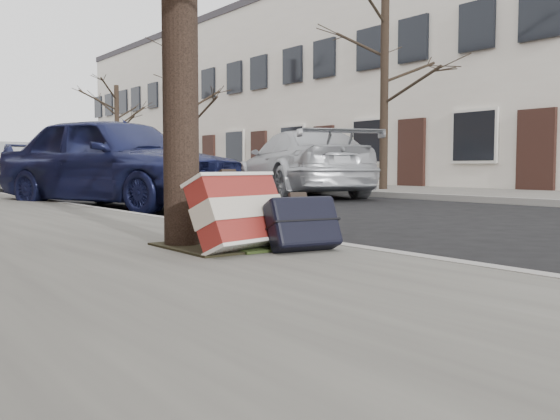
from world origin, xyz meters
TOP-DOWN VIEW (x-y plane):
  - ground at (0.00, 0.00)m, footprint 120.00×120.00m
  - far_sidewalk at (7.80, 15.00)m, footprint 4.00×70.00m
  - house_far at (13.15, 16.00)m, footprint 6.70×40.00m
  - dirt_patch at (-2.00, 1.20)m, footprint 0.85×0.85m
  - suitcase_red at (-2.08, 0.91)m, footprint 0.76×0.53m
  - suitcase_navy at (-1.72, 0.68)m, footprint 0.53×0.35m
  - car_near_front at (-0.39, 7.37)m, footprint 3.23×4.93m
  - car_near_mid at (-0.26, 14.51)m, footprint 1.50×4.09m
  - car_far_front at (4.67, 8.84)m, footprint 3.60×5.53m
  - car_far_back at (4.96, 18.72)m, footprint 2.27×4.15m
  - tree_far_a at (7.20, 8.64)m, footprint 0.21×0.21m
  - tree_far_b at (7.20, 18.91)m, footprint 0.24×0.24m
  - tree_far_c at (7.20, 26.37)m, footprint 0.22×0.22m

SIDE VIEW (x-z plane):
  - ground at x=0.00m, z-range 0.00..0.00m
  - far_sidewalk at x=7.80m, z-range 0.00..0.12m
  - dirt_patch at x=-2.00m, z-range 0.12..0.14m
  - suitcase_navy at x=-1.72m, z-range 0.12..0.51m
  - suitcase_red at x=-2.08m, z-range 0.12..0.65m
  - car_near_mid at x=-0.26m, z-range 0.00..1.34m
  - car_far_back at x=4.96m, z-range 0.00..1.34m
  - car_far_front at x=4.67m, z-range 0.00..1.49m
  - car_near_front at x=-0.39m, z-range 0.00..1.56m
  - tree_far_c at x=7.20m, z-range 0.12..4.58m
  - tree_far_a at x=7.20m, z-range 0.12..5.00m
  - tree_far_b at x=7.20m, z-range 0.12..5.28m
  - house_far at x=13.15m, z-range 0.00..7.20m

